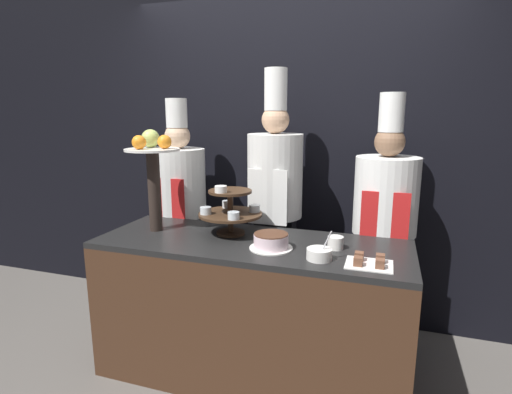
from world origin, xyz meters
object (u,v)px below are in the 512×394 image
fruit_pedestal (153,164)px  chef_left (180,204)px  chef_center_left (275,200)px  cake_round (271,241)px  cake_square_tray (369,262)px  cup_white (335,243)px  serving_bowl_near (319,254)px  tiered_stand (230,210)px  chef_center_right (384,221)px

fruit_pedestal → chef_left: bearing=100.6°
chef_left → chef_center_left: bearing=-0.0°
chef_center_left → cake_round: bearing=-76.2°
cake_square_tray → chef_left: size_ratio=0.13×
cup_white → cake_square_tray: cup_white is taller
cake_round → chef_left: bearing=146.0°
cup_white → cake_square_tray: (0.19, -0.20, -0.02)m
chef_left → serving_bowl_near: bearing=-30.3°
cake_round → serving_bowl_near: bearing=-16.3°
tiered_stand → fruit_pedestal: size_ratio=0.62×
cake_round → chef_center_right: 0.86m
chef_center_right → tiered_stand: bearing=-155.1°
chef_center_left → chef_center_right: size_ratio=1.10×
fruit_pedestal → chef_center_right: bearing=19.1°
fruit_pedestal → chef_center_right: size_ratio=0.37×
tiered_stand → chef_left: (-0.59, 0.43, -0.10)m
tiered_stand → cake_round: tiered_stand is taller
tiered_stand → serving_bowl_near: tiered_stand is taller
cake_round → cup_white: cake_round is taller
cup_white → chef_center_left: 0.72m
chef_center_left → cup_white: bearing=-45.4°
chef_left → cake_square_tray: bearing=-25.8°
tiered_stand → serving_bowl_near: (0.61, -0.27, -0.13)m
tiered_stand → cake_round: bearing=-30.4°
cup_white → cake_square_tray: 0.28m
cake_square_tray → chef_center_left: size_ratio=0.12×
tiered_stand → cake_square_tray: 0.91m
serving_bowl_near → chef_center_right: chef_center_right is taller
chef_center_right → fruit_pedestal: bearing=-160.9°
cake_round → serving_bowl_near: serving_bowl_near is taller
serving_bowl_near → chef_center_right: bearing=65.9°
fruit_pedestal → tiered_stand: bearing=7.5°
fruit_pedestal → chef_left: 0.63m
fruit_pedestal → chef_center_left: (0.67, 0.49, -0.29)m
tiered_stand → chef_left: size_ratio=0.23×
cup_white → serving_bowl_near: 0.21m
cake_round → serving_bowl_near: 0.30m
fruit_pedestal → cake_round: fruit_pedestal is taller
tiered_stand → fruit_pedestal: fruit_pedestal is taller
serving_bowl_near → chef_left: (-1.20, 0.70, 0.03)m
fruit_pedestal → cup_white: (1.17, -0.01, -0.40)m
fruit_pedestal → cup_white: bearing=-0.6°
cup_white → chef_left: chef_left is taller
cup_white → tiered_stand: bearing=173.5°
cake_round → serving_bowl_near: size_ratio=1.52×
chef_left → chef_center_left: (0.76, -0.00, 0.09)m
cake_round → cup_white: bearing=18.1°
fruit_pedestal → cake_round: size_ratio=2.65×
cake_square_tray → chef_left: (-1.45, 0.70, 0.04)m
cake_round → serving_bowl_near: (0.29, -0.08, -0.01)m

